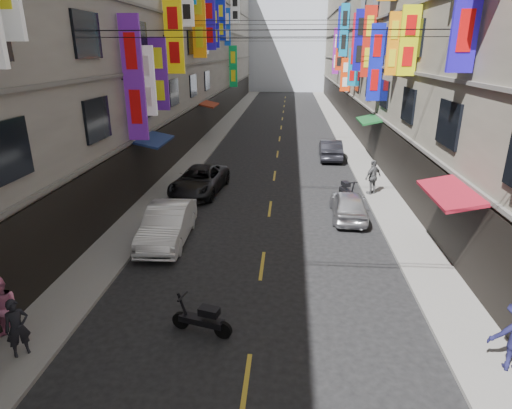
% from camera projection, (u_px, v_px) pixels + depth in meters
% --- Properties ---
extents(sidewalk_left, '(2.00, 90.00, 0.12)m').
position_uv_depth(sidewalk_left, '(213.00, 137.00, 38.63)').
color(sidewalk_left, slate).
rests_on(sidewalk_left, ground).
extents(sidewalk_right, '(2.00, 90.00, 0.12)m').
position_uv_depth(sidewalk_right, '(347.00, 139.00, 37.75)').
color(sidewalk_right, slate).
rests_on(sidewalk_right, ground).
extents(building_row_left, '(10.14, 90.00, 19.00)m').
position_uv_depth(building_row_left, '(139.00, 25.00, 35.88)').
color(building_row_left, gray).
rests_on(building_row_left, ground).
extents(building_row_right, '(10.14, 90.00, 19.00)m').
position_uv_depth(building_row_right, '(432.00, 23.00, 34.11)').
color(building_row_right, gray).
rests_on(building_row_right, ground).
extents(haze_block, '(18.00, 8.00, 22.00)m').
position_uv_depth(haze_block, '(288.00, 31.00, 81.36)').
color(haze_block, silver).
rests_on(haze_block, ground).
extents(shop_signage, '(14.00, 55.00, 11.62)m').
position_uv_depth(shop_signage, '(277.00, 26.00, 29.09)').
color(shop_signage, '#0E22A8').
rests_on(shop_signage, ground).
extents(street_awnings, '(13.99, 35.20, 0.41)m').
position_uv_depth(street_awnings, '(248.00, 141.00, 22.28)').
color(street_awnings, '#13481B').
rests_on(street_awnings, ground).
extents(overhead_cables, '(14.00, 38.04, 1.24)m').
position_uv_depth(overhead_cables, '(277.00, 25.00, 23.97)').
color(overhead_cables, black).
rests_on(overhead_cables, ground).
extents(lane_markings, '(0.12, 80.20, 0.01)m').
position_uv_depth(lane_markings, '(279.00, 146.00, 35.40)').
color(lane_markings, gold).
rests_on(lane_markings, ground).
extents(scooter_crossing, '(1.77, 0.71, 1.14)m').
position_uv_depth(scooter_crossing, '(202.00, 319.00, 11.81)').
color(scooter_crossing, black).
rests_on(scooter_crossing, ground).
extents(scooter_far_right, '(0.79, 1.74, 1.14)m').
position_uv_depth(scooter_far_right, '(347.00, 191.00, 22.68)').
color(scooter_far_right, black).
rests_on(scooter_far_right, ground).
extents(car_left_mid, '(1.78, 4.68, 1.52)m').
position_uv_depth(car_left_mid, '(168.00, 224.00, 17.45)').
color(car_left_mid, white).
rests_on(car_left_mid, ground).
extents(car_left_far, '(2.86, 5.30, 1.41)m').
position_uv_depth(car_left_far, '(200.00, 180.00, 23.53)').
color(car_left_far, black).
rests_on(car_left_far, ground).
extents(car_right_mid, '(1.71, 3.97, 1.34)m').
position_uv_depth(car_right_mid, '(349.00, 204.00, 19.96)').
color(car_right_mid, silver).
rests_on(car_right_mid, ground).
extents(car_right_far, '(1.58, 4.34, 1.42)m').
position_uv_depth(car_right_far, '(330.00, 149.00, 30.87)').
color(car_right_far, '#23232A').
rests_on(car_right_far, ground).
extents(pedestrian_lnear, '(0.77, 0.77, 1.56)m').
position_uv_depth(pedestrian_lnear, '(17.00, 328.00, 10.70)').
color(pedestrian_lnear, black).
rests_on(pedestrian_lnear, sidewalk_left).
extents(pedestrian_lfar, '(1.04, 0.84, 1.88)m').
position_uv_depth(pedestrian_lfar, '(2.00, 311.00, 11.12)').
color(pedestrian_lfar, pink).
rests_on(pedestrian_lfar, sidewalk_left).
extents(pedestrian_rfar, '(1.25, 1.16, 1.87)m').
position_uv_depth(pedestrian_rfar, '(373.00, 177.00, 22.89)').
color(pedestrian_rfar, '#555557').
rests_on(pedestrian_rfar, sidewalk_right).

